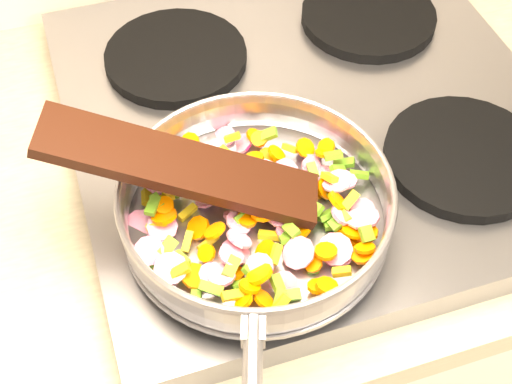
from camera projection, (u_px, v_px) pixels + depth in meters
name	position (u px, v px, depth m)	size (l,w,h in m)	color
cooktop	(310.00, 119.00, 0.92)	(0.60, 0.60, 0.04)	#939399
grate_fl	(237.00, 215.00, 0.78)	(0.19, 0.19, 0.02)	black
grate_fr	(464.00, 157.00, 0.84)	(0.19, 0.19, 0.02)	black
grate_bl	(176.00, 57.00, 0.95)	(0.19, 0.19, 0.02)	black
grate_br	(368.00, 16.00, 1.01)	(0.19, 0.19, 0.02)	black
saute_pan	(256.00, 205.00, 0.74)	(0.33, 0.48, 0.06)	#9E9EA5
vegetable_heap	(259.00, 214.00, 0.75)	(0.28, 0.27, 0.05)	#5D9A1D
wooden_spatula	(182.00, 166.00, 0.73)	(0.29, 0.07, 0.01)	black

